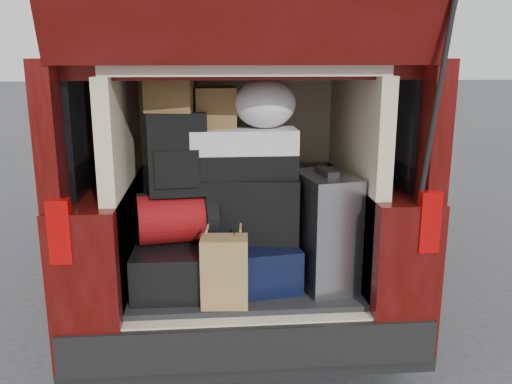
# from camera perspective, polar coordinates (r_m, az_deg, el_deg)

# --- Properties ---
(ground) EXTENTS (80.00, 80.00, 0.00)m
(ground) POSITION_cam_1_polar(r_m,az_deg,el_deg) (3.26, -1.07, -19.14)
(ground) COLOR #37373A
(ground) RESTS_ON ground
(minivan) EXTENTS (1.90, 5.35, 2.77)m
(minivan) POSITION_cam_1_polar(r_m,az_deg,el_deg) (4.67, -2.69, 3.21)
(minivan) COLOR black
(minivan) RESTS_ON ground
(load_floor) EXTENTS (1.24, 1.05, 0.55)m
(load_floor) POSITION_cam_1_polar(r_m,az_deg,el_deg) (3.37, -1.42, -12.65)
(load_floor) COLOR black
(load_floor) RESTS_ON ground
(black_hardshell) EXTENTS (0.46, 0.62, 0.24)m
(black_hardshell) POSITION_cam_1_polar(r_m,az_deg,el_deg) (3.07, -8.24, -7.38)
(black_hardshell) COLOR black
(black_hardshell) RESTS_ON load_floor
(navy_hardshell) EXTENTS (0.54, 0.62, 0.24)m
(navy_hardshell) POSITION_cam_1_polar(r_m,az_deg,el_deg) (3.08, -0.63, -7.17)
(navy_hardshell) COLOR black
(navy_hardshell) RESTS_ON load_floor
(silver_roller) EXTENTS (0.33, 0.46, 0.63)m
(silver_roller) POSITION_cam_1_polar(r_m,az_deg,el_deg) (2.99, 7.25, -4.04)
(silver_roller) COLOR silver
(silver_roller) RESTS_ON load_floor
(kraft_bag) EXTENTS (0.25, 0.17, 0.36)m
(kraft_bag) POSITION_cam_1_polar(r_m,az_deg,el_deg) (2.77, -3.33, -8.37)
(kraft_bag) COLOR #9F7947
(kraft_bag) RESTS_ON load_floor
(red_duffel) EXTENTS (0.46, 0.34, 0.27)m
(red_duffel) POSITION_cam_1_polar(r_m,az_deg,el_deg) (2.99, -8.33, -2.71)
(red_duffel) COLOR maroon
(red_duffel) RESTS_ON black_hardshell
(black_soft_case) EXTENTS (0.53, 0.36, 0.36)m
(black_soft_case) POSITION_cam_1_polar(r_m,az_deg,el_deg) (3.02, -0.14, -1.62)
(black_soft_case) COLOR black
(black_soft_case) RESTS_ON navy_hardshell
(backpack) EXTENTS (0.32, 0.22, 0.44)m
(backpack) POSITION_cam_1_polar(r_m,az_deg,el_deg) (2.91, -8.29, 4.02)
(backpack) COLOR black
(backpack) RESTS_ON red_duffel
(twotone_duffel) EXTENTS (0.58, 0.30, 0.26)m
(twotone_duffel) POSITION_cam_1_polar(r_m,az_deg,el_deg) (2.98, -1.45, 4.25)
(twotone_duffel) COLOR silver
(twotone_duffel) RESTS_ON black_soft_case
(grocery_sack_lower) EXTENTS (0.27, 0.23, 0.22)m
(grocery_sack_lower) POSITION_cam_1_polar(r_m,az_deg,el_deg) (2.90, -9.03, 10.50)
(grocery_sack_lower) COLOR brown
(grocery_sack_lower) RESTS_ON backpack
(grocery_sack_upper) EXTENTS (0.23, 0.20, 0.22)m
(grocery_sack_upper) POSITION_cam_1_polar(r_m,az_deg,el_deg) (2.97, -4.37, 8.84)
(grocery_sack_upper) COLOR brown
(grocery_sack_upper) RESTS_ON twotone_duffel
(plastic_bag_center) EXTENTS (0.37, 0.35, 0.27)m
(plastic_bag_center) POSITION_cam_1_polar(r_m,az_deg,el_deg) (2.94, 0.95, 9.32)
(plastic_bag_center) COLOR white
(plastic_bag_center) RESTS_ON twotone_duffel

